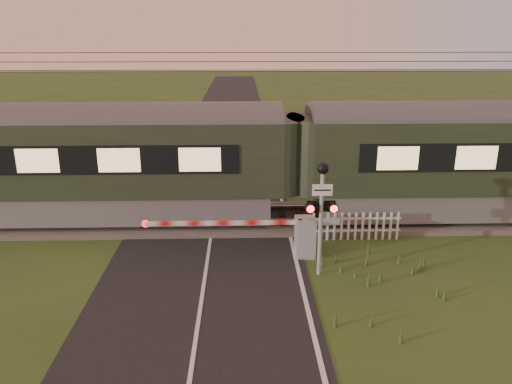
{
  "coord_description": "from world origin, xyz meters",
  "views": [
    {
      "loc": [
        1.11,
        -11.01,
        6.78
      ],
      "look_at": [
        1.51,
        3.2,
        2.19
      ],
      "focal_mm": 35.0,
      "sensor_mm": 36.0,
      "label": 1
    }
  ],
  "objects_px": {
    "boom_gate": "(298,235)",
    "picket_fence": "(356,226)",
    "crossing_signal": "(322,199)",
    "train": "(294,160)"
  },
  "relations": [
    {
      "from": "boom_gate",
      "to": "crossing_signal",
      "type": "xyz_separation_m",
      "value": [
        0.47,
        -1.42,
        1.67
      ]
    },
    {
      "from": "train",
      "to": "boom_gate",
      "type": "height_order",
      "value": "train"
    },
    {
      "from": "boom_gate",
      "to": "crossing_signal",
      "type": "height_order",
      "value": "crossing_signal"
    },
    {
      "from": "picket_fence",
      "to": "train",
      "type": "bearing_deg",
      "value": 135.5
    },
    {
      "from": "train",
      "to": "boom_gate",
      "type": "bearing_deg",
      "value": -93.09
    },
    {
      "from": "train",
      "to": "picket_fence",
      "type": "xyz_separation_m",
      "value": [
        1.93,
        -1.89,
        -1.84
      ]
    },
    {
      "from": "boom_gate",
      "to": "crossing_signal",
      "type": "relative_size",
      "value": 1.83
    },
    {
      "from": "crossing_signal",
      "to": "picket_fence",
      "type": "xyz_separation_m",
      "value": [
        1.61,
        2.51,
        -1.83
      ]
    },
    {
      "from": "train",
      "to": "boom_gate",
      "type": "xyz_separation_m",
      "value": [
        -0.16,
        -2.98,
        -1.68
      ]
    },
    {
      "from": "boom_gate",
      "to": "picket_fence",
      "type": "bearing_deg",
      "value": 27.59
    }
  ]
}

